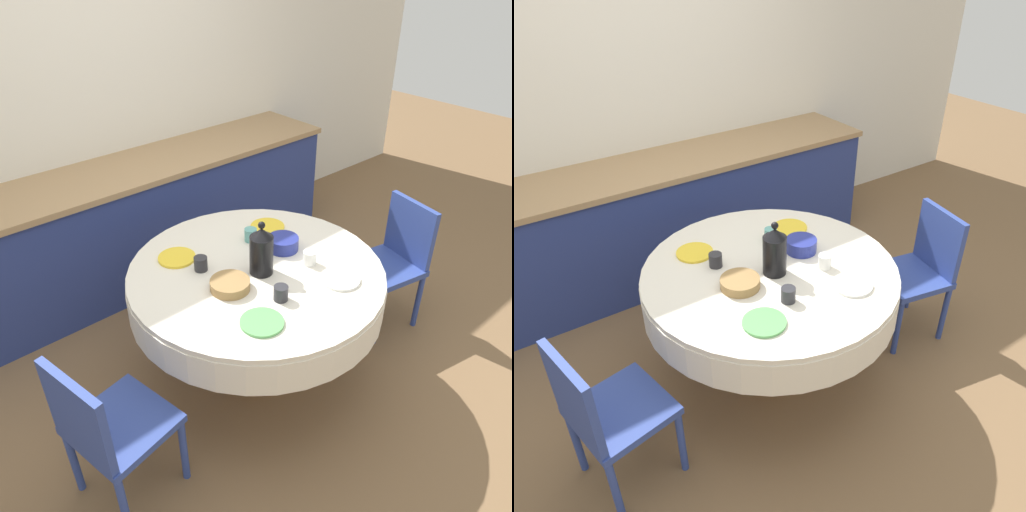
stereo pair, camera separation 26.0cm
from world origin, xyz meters
The scene contains 17 objects.
ground_plane centered at (0.00, 0.00, 0.00)m, with size 12.00×12.00×0.00m, color brown.
wall_back centered at (0.00, 1.68, 1.30)m, with size 7.00×0.05×2.60m.
kitchen_counter centered at (0.00, 1.34, 0.44)m, with size 3.24×0.64×0.89m.
dining_table centered at (0.00, 0.00, 0.62)m, with size 1.37×1.37×0.74m.
chair_left centered at (1.00, -0.20, 0.48)m, with size 0.47×0.47×0.85m.
chair_right centered at (-1.00, -0.19, 0.48)m, with size 0.47×0.47×0.85m.
plate_near_left centered at (-0.27, -0.35, 0.75)m, with size 0.20×0.20×0.01m, color #5BA85B.
cup_near_left centered at (-0.08, -0.28, 0.78)m, with size 0.07×0.07×0.08m, color #28282D.
plate_near_right centered at (0.25, -0.36, 0.75)m, with size 0.20×0.20×0.01m, color white.
cup_near_right centered at (0.25, -0.15, 0.78)m, with size 0.07×0.07×0.08m, color white.
plate_far_left centered at (-0.26, 0.36, 0.75)m, with size 0.20×0.20×0.01m, color yellow.
cup_far_left centered at (-0.22, 0.18, 0.78)m, with size 0.07×0.07×0.08m, color #28282D.
plate_far_right centered at (0.34, 0.28, 0.75)m, with size 0.20×0.20×0.01m, color yellow.
cup_far_right centered at (0.17, 0.24, 0.78)m, with size 0.07×0.07×0.08m, color #5BA39E.
coffee_carafe centered at (0.00, -0.04, 0.87)m, with size 0.12×0.12×0.30m.
bread_basket centered at (-0.22, -0.05, 0.77)m, with size 0.20×0.20×0.05m, color olive.
fruit_bowl centered at (0.24, 0.05, 0.78)m, with size 0.17×0.17×0.08m, color navy.
Camera 1 is at (-1.44, -1.64, 2.23)m, focal length 35.00 mm.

